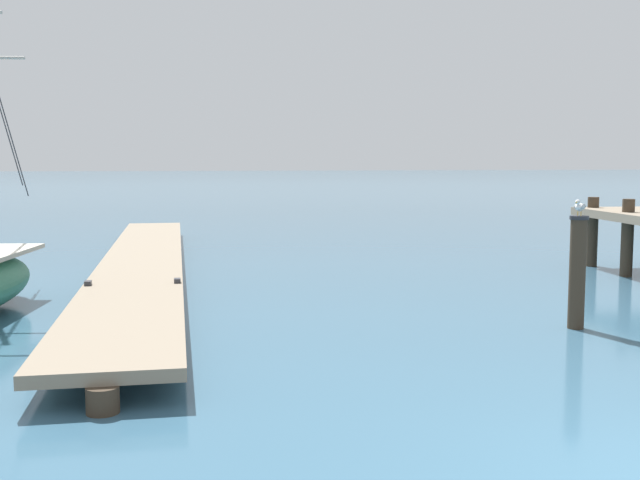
{
  "coord_description": "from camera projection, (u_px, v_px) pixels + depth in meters",
  "views": [
    {
      "loc": [
        -4.66,
        -4.97,
        2.71
      ],
      "look_at": [
        -1.97,
        7.35,
        1.4
      ],
      "focal_mm": 42.99,
      "sensor_mm": 36.0,
      "label": 1
    }
  ],
  "objects": [
    {
      "name": "perched_seagull",
      "position": [
        580.0,
        206.0,
        12.22
      ],
      "size": [
        0.31,
        0.3,
        0.27
      ],
      "color": "gold",
      "rests_on": "mooring_piling"
    },
    {
      "name": "floating_dock",
      "position": [
        143.0,
        261.0,
        18.0
      ],
      "size": [
        2.41,
        20.37,
        0.53
      ],
      "color": "gray",
      "rests_on": "ground"
    },
    {
      "name": "mooring_piling",
      "position": [
        577.0,
        270.0,
        12.32
      ],
      "size": [
        0.3,
        0.3,
        1.83
      ],
      "color": "#3D3023",
      "rests_on": "ground"
    }
  ]
}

